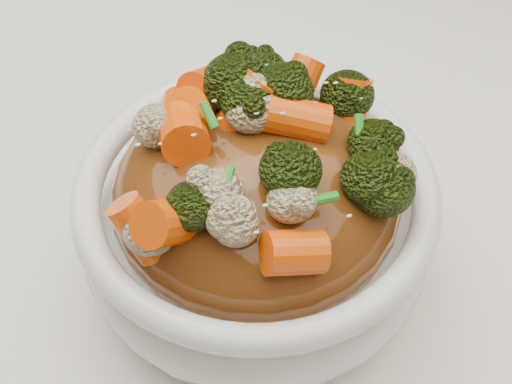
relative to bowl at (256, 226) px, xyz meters
name	(u,v)px	position (x,y,z in m)	size (l,w,h in m)	color
tablecloth	(266,207)	(0.03, 0.06, -0.06)	(1.20, 0.80, 0.04)	white
bowl	(256,226)	(0.00, 0.00, 0.00)	(0.20, 0.20, 0.08)	white
sauce_base	(256,195)	(0.00, 0.00, 0.03)	(0.16, 0.16, 0.09)	#5F3010
carrots	(256,120)	(0.00, 0.00, 0.08)	(0.16, 0.16, 0.05)	#EF5207
broccoli	(256,121)	(0.00, 0.00, 0.08)	(0.16, 0.16, 0.04)	black
cauliflower	(256,124)	(0.00, 0.00, 0.08)	(0.16, 0.16, 0.03)	beige
scallions	(256,119)	(0.00, 0.00, 0.09)	(0.12, 0.12, 0.02)	#21731A
sesame_seeds	(256,119)	(0.00, 0.00, 0.09)	(0.14, 0.14, 0.01)	beige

